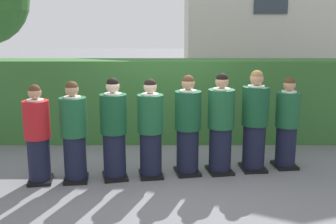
# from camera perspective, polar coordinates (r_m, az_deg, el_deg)

# --- Properties ---
(ground_plane) EXTENTS (60.00, 60.00, 0.00)m
(ground_plane) POSITION_cam_1_polar(r_m,az_deg,el_deg) (7.08, -0.00, -8.33)
(ground_plane) COLOR slate
(student_in_red_blazer) EXTENTS (0.42, 0.52, 1.54)m
(student_in_red_blazer) POSITION_cam_1_polar(r_m,az_deg,el_deg) (6.84, -17.23, -3.19)
(student_in_red_blazer) COLOR black
(student_in_red_blazer) RESTS_ON ground
(student_front_row_1) EXTENTS (0.42, 0.49, 1.58)m
(student_front_row_1) POSITION_cam_1_polar(r_m,az_deg,el_deg) (6.75, -12.64, -2.94)
(student_front_row_1) COLOR black
(student_front_row_1) RESTS_ON ground
(student_front_row_2) EXTENTS (0.47, 0.54, 1.62)m
(student_front_row_2) POSITION_cam_1_polar(r_m,az_deg,el_deg) (6.75, -7.43, -2.58)
(student_front_row_2) COLOR black
(student_front_row_2) RESTS_ON ground
(student_front_row_3) EXTENTS (0.43, 0.53, 1.60)m
(student_front_row_3) POSITION_cam_1_polar(r_m,az_deg,el_deg) (6.79, -2.53, -2.52)
(student_front_row_3) COLOR black
(student_front_row_3) RESTS_ON ground
(student_front_row_4) EXTENTS (0.46, 0.55, 1.64)m
(student_front_row_4) POSITION_cam_1_polar(r_m,az_deg,el_deg) (6.91, 2.48, -2.08)
(student_front_row_4) COLOR black
(student_front_row_4) RESTS_ON ground
(student_front_row_5) EXTENTS (0.46, 0.54, 1.66)m
(student_front_row_5) POSITION_cam_1_polar(r_m,az_deg,el_deg) (7.00, 6.88, -1.86)
(student_front_row_5) COLOR black
(student_front_row_5) RESTS_ON ground
(student_front_row_6) EXTENTS (0.44, 0.52, 1.69)m
(student_front_row_6) POSITION_cam_1_polar(r_m,az_deg,el_deg) (7.21, 11.34, -1.47)
(student_front_row_6) COLOR black
(student_front_row_6) RESTS_ON ground
(student_front_row_7) EXTENTS (0.41, 0.52, 1.56)m
(student_front_row_7) POSITION_cam_1_polar(r_m,az_deg,el_deg) (7.49, 15.44, -1.69)
(student_front_row_7) COLOR black
(student_front_row_7) RESTS_ON ground
(hedge) EXTENTS (10.24, 0.70, 1.69)m
(hedge) POSITION_cam_1_polar(r_m,az_deg,el_deg) (8.77, -0.04, 1.50)
(hedge) COLOR #33662D
(hedge) RESTS_ON ground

